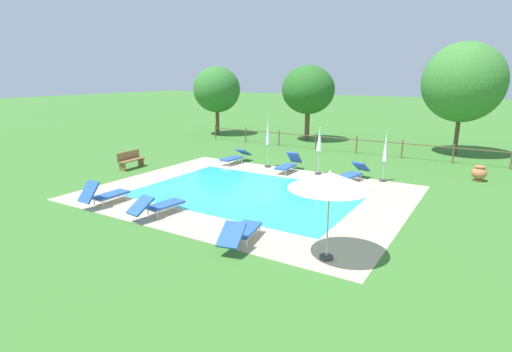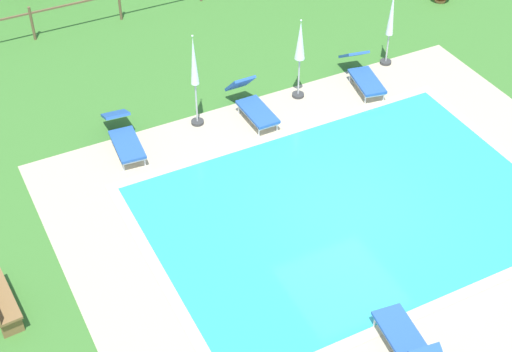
# 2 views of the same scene
# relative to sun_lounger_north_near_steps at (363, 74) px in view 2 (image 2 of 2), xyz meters

# --- Properties ---
(ground_plane) EXTENTS (160.00, 160.00, 0.00)m
(ground_plane) POSITION_rel_sun_lounger_north_near_steps_xyz_m (-2.97, -4.04, -0.37)
(ground_plane) COLOR #3D752D
(pool_deck_paving) EXTENTS (12.25, 9.61, 0.01)m
(pool_deck_paving) POSITION_rel_sun_lounger_north_near_steps_xyz_m (-2.97, -4.04, -0.36)
(pool_deck_paving) COLOR #BCAD8E
(pool_deck_paving) RESTS_ON ground
(swimming_pool_water) EXTENTS (8.58, 5.94, 0.01)m
(swimming_pool_water) POSITION_rel_sun_lounger_north_near_steps_xyz_m (-2.97, -4.04, -0.36)
(swimming_pool_water) COLOR #2DB7C6
(swimming_pool_water) RESTS_ON ground
(pool_coping_rim) EXTENTS (9.06, 6.42, 0.01)m
(pool_coping_rim) POSITION_rel_sun_lounger_north_near_steps_xyz_m (-2.97, -4.04, -0.36)
(pool_coping_rim) COLOR beige
(pool_coping_rim) RESTS_ON ground
(sun_lounger_north_near_steps) EXTENTS (0.98, 2.09, 0.81)m
(sun_lounger_north_near_steps) POSITION_rel_sun_lounger_north_near_steps_xyz_m (0.00, 0.00, 0.00)
(sun_lounger_north_near_steps) COLOR #2856A8
(sun_lounger_north_near_steps) RESTS_ON ground
(sun_lounger_north_far) EXTENTS (0.62, 1.93, 0.93)m
(sun_lounger_north_far) POSITION_rel_sun_lounger_north_near_steps_xyz_m (-3.27, 0.06, 0.02)
(sun_lounger_north_far) COLOR #2856A8
(sun_lounger_north_far) RESTS_ON ground
(sun_lounger_north_end) EXTENTS (0.85, 2.09, 0.79)m
(sun_lounger_north_end) POSITION_rel_sun_lounger_north_near_steps_xyz_m (-4.15, -7.88, -0.00)
(sun_lounger_north_end) COLOR #2856A8
(sun_lounger_north_end) RESTS_ON ground
(sun_lounger_south_near_corner) EXTENTS (0.77, 2.11, 0.73)m
(sun_lounger_south_near_corner) POSITION_rel_sun_lounger_north_near_steps_xyz_m (-6.60, 0.30, -0.01)
(sun_lounger_south_near_corner) COLOR #2856A8
(sun_lounger_south_near_corner) RESTS_ON ground
(patio_umbrella_closed_row_west) EXTENTS (0.32, 0.32, 2.52)m
(patio_umbrella_closed_row_west) POSITION_rel_sun_lounger_north_near_steps_xyz_m (-4.64, 0.42, 1.19)
(patio_umbrella_closed_row_west) COLOR #383838
(patio_umbrella_closed_row_west) RESTS_ON ground
(patio_umbrella_closed_row_mid_west) EXTENTS (0.32, 0.32, 2.26)m
(patio_umbrella_closed_row_mid_west) POSITION_rel_sun_lounger_north_near_steps_xyz_m (-1.79, 0.33, 1.13)
(patio_umbrella_closed_row_mid_west) COLOR #383838
(patio_umbrella_closed_row_mid_west) RESTS_ON ground
(patio_umbrella_closed_row_centre) EXTENTS (0.32, 0.32, 2.26)m
(patio_umbrella_closed_row_centre) POSITION_rel_sun_lounger_north_near_steps_xyz_m (1.20, 0.64, 0.97)
(patio_umbrella_closed_row_centre) COLOR #383838
(patio_umbrella_closed_row_centre) RESTS_ON ground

